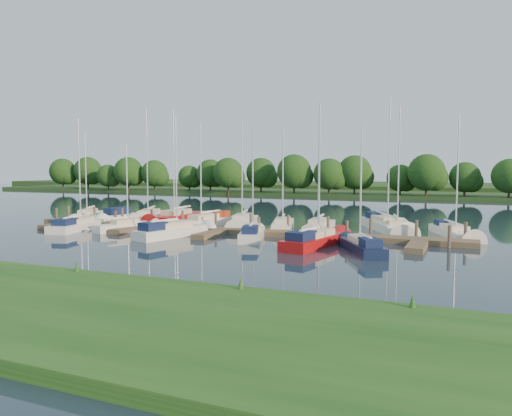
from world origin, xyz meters
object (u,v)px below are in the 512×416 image
at_px(sailboat_n_0, 88,217).
at_px(sailboat_n_5, 243,224).
at_px(motorboat, 116,217).
at_px(sailboat_s_2, 173,233).
at_px(dock, 223,231).

xyz_separation_m(sailboat_n_0, sailboat_n_5, (17.64, 1.24, -0.00)).
relative_size(motorboat, sailboat_s_2, 0.57).
distance_m(dock, motorboat, 15.82).
height_order(sailboat_n_0, motorboat, sailboat_n_0).
height_order(dock, sailboat_n_5, sailboat_n_5).
xyz_separation_m(dock, sailboat_n_0, (-18.15, 3.90, 0.08)).
bearing_deg(sailboat_n_0, sailboat_n_5, 159.43).
distance_m(sailboat_n_0, sailboat_n_5, 17.68).
relative_size(sailboat_n_0, sailboat_n_5, 0.91).
bearing_deg(sailboat_n_5, sailboat_s_2, 60.42).
xyz_separation_m(dock, motorboat, (-15.09, 4.72, 0.15)).
bearing_deg(sailboat_n_0, dock, 143.30).
bearing_deg(motorboat, sailboat_s_2, 158.19).
xyz_separation_m(motorboat, sailboat_n_5, (14.58, 0.41, -0.07)).
xyz_separation_m(sailboat_n_0, sailboat_s_2, (15.47, -7.46, 0.07)).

